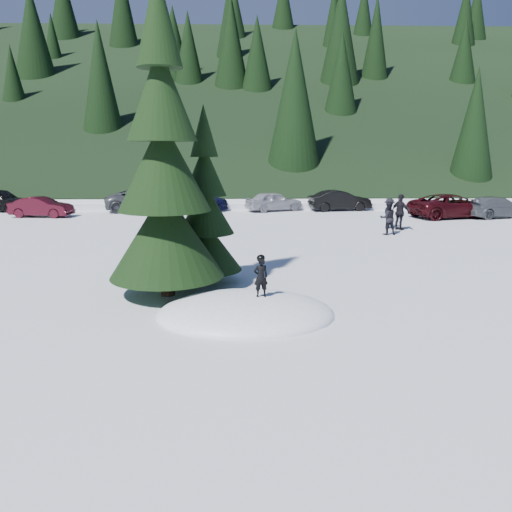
{
  "coord_description": "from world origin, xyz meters",
  "views": [
    {
      "loc": [
        -0.07,
        -11.94,
        4.05
      ],
      "look_at": [
        0.31,
        1.9,
        1.1
      ],
      "focal_mm": 35.0,
      "sensor_mm": 36.0,
      "label": 1
    }
  ],
  "objects_px": {
    "car_2": "(145,200)",
    "car_4": "(274,201)",
    "spruce_tall": "(164,177)",
    "adult_1": "(400,212)",
    "adult_2": "(389,213)",
    "car_1": "(41,207)",
    "child_skier": "(261,277)",
    "spruce_short": "(205,215)",
    "car_7": "(496,207)",
    "adult_0": "(388,218)",
    "car_3": "(193,200)",
    "car_5": "(340,200)",
    "car_6": "(452,206)"
  },
  "relations": [
    {
      "from": "car_5",
      "to": "car_4",
      "type": "bearing_deg",
      "value": 82.68
    },
    {
      "from": "adult_1",
      "to": "adult_2",
      "type": "distance_m",
      "value": 0.75
    },
    {
      "from": "child_skier",
      "to": "car_5",
      "type": "relative_size",
      "value": 0.24
    },
    {
      "from": "adult_0",
      "to": "child_skier",
      "type": "bearing_deg",
      "value": 55.09
    },
    {
      "from": "car_7",
      "to": "spruce_short",
      "type": "bearing_deg",
      "value": 115.59
    },
    {
      "from": "child_skier",
      "to": "car_4",
      "type": "relative_size",
      "value": 0.26
    },
    {
      "from": "spruce_tall",
      "to": "adult_0",
      "type": "height_order",
      "value": "spruce_tall"
    },
    {
      "from": "adult_1",
      "to": "car_6",
      "type": "xyz_separation_m",
      "value": [
        4.63,
        4.69,
        -0.21
      ]
    },
    {
      "from": "adult_0",
      "to": "car_3",
      "type": "xyz_separation_m",
      "value": [
        -10.45,
        10.29,
        -0.09
      ]
    },
    {
      "from": "spruce_short",
      "to": "car_6",
      "type": "height_order",
      "value": "spruce_short"
    },
    {
      "from": "car_4",
      "to": "car_7",
      "type": "xyz_separation_m",
      "value": [
        13.35,
        -3.7,
        -0.02
      ]
    },
    {
      "from": "adult_2",
      "to": "car_1",
      "type": "relative_size",
      "value": 0.42
    },
    {
      "from": "child_skier",
      "to": "car_1",
      "type": "height_order",
      "value": "child_skier"
    },
    {
      "from": "adult_1",
      "to": "adult_2",
      "type": "bearing_deg",
      "value": -3.36
    },
    {
      "from": "car_2",
      "to": "car_4",
      "type": "bearing_deg",
      "value": -103.97
    },
    {
      "from": "adult_1",
      "to": "adult_2",
      "type": "relative_size",
      "value": 1.17
    },
    {
      "from": "spruce_tall",
      "to": "car_7",
      "type": "relative_size",
      "value": 1.95
    },
    {
      "from": "car_1",
      "to": "car_7",
      "type": "bearing_deg",
      "value": -85.99
    },
    {
      "from": "adult_2",
      "to": "car_3",
      "type": "xyz_separation_m",
      "value": [
        -11.1,
        8.28,
        -0.07
      ]
    },
    {
      "from": "adult_0",
      "to": "car_3",
      "type": "height_order",
      "value": "adult_0"
    },
    {
      "from": "car_7",
      "to": "adult_2",
      "type": "bearing_deg",
      "value": 101.48
    },
    {
      "from": "adult_2",
      "to": "car_7",
      "type": "height_order",
      "value": "adult_2"
    },
    {
      "from": "spruce_short",
      "to": "adult_1",
      "type": "height_order",
      "value": "spruce_short"
    },
    {
      "from": "car_2",
      "to": "adult_0",
      "type": "bearing_deg",
      "value": -138.58
    },
    {
      "from": "spruce_tall",
      "to": "car_5",
      "type": "height_order",
      "value": "spruce_tall"
    },
    {
      "from": "spruce_tall",
      "to": "car_3",
      "type": "relative_size",
      "value": 1.74
    },
    {
      "from": "spruce_short",
      "to": "car_2",
      "type": "relative_size",
      "value": 1.02
    },
    {
      "from": "child_skier",
      "to": "adult_1",
      "type": "height_order",
      "value": "adult_1"
    },
    {
      "from": "spruce_short",
      "to": "child_skier",
      "type": "height_order",
      "value": "spruce_short"
    },
    {
      "from": "spruce_short",
      "to": "car_3",
      "type": "bearing_deg",
      "value": 96.8
    },
    {
      "from": "adult_0",
      "to": "car_5",
      "type": "distance_m",
      "value": 9.91
    },
    {
      "from": "car_4",
      "to": "car_5",
      "type": "bearing_deg",
      "value": -110.43
    },
    {
      "from": "adult_1",
      "to": "car_1",
      "type": "xyz_separation_m",
      "value": [
        -20.45,
        5.68,
        -0.3
      ]
    },
    {
      "from": "car_2",
      "to": "car_5",
      "type": "xyz_separation_m",
      "value": [
        13.21,
        -0.12,
        -0.04
      ]
    },
    {
      "from": "child_skier",
      "to": "car_6",
      "type": "distance_m",
      "value": 21.79
    },
    {
      "from": "spruce_tall",
      "to": "car_6",
      "type": "height_order",
      "value": "spruce_tall"
    },
    {
      "from": "adult_1",
      "to": "adult_2",
      "type": "height_order",
      "value": "adult_1"
    },
    {
      "from": "adult_0",
      "to": "spruce_tall",
      "type": "bearing_deg",
      "value": 41.82
    },
    {
      "from": "adult_1",
      "to": "car_7",
      "type": "relative_size",
      "value": 0.42
    },
    {
      "from": "car_2",
      "to": "car_3",
      "type": "bearing_deg",
      "value": -97.44
    },
    {
      "from": "spruce_short",
      "to": "car_6",
      "type": "bearing_deg",
      "value": 46.84
    },
    {
      "from": "child_skier",
      "to": "car_2",
      "type": "xyz_separation_m",
      "value": [
        -7.03,
        21.94,
        -0.25
      ]
    },
    {
      "from": "car_5",
      "to": "adult_2",
      "type": "bearing_deg",
      "value": 178.83
    },
    {
      "from": "car_5",
      "to": "adult_0",
      "type": "bearing_deg",
      "value": 173.53
    },
    {
      "from": "car_3",
      "to": "adult_1",
      "type": "bearing_deg",
      "value": -123.35
    },
    {
      "from": "child_skier",
      "to": "adult_1",
      "type": "relative_size",
      "value": 0.54
    },
    {
      "from": "spruce_tall",
      "to": "car_2",
      "type": "relative_size",
      "value": 1.64
    },
    {
      "from": "adult_2",
      "to": "car_2",
      "type": "height_order",
      "value": "adult_2"
    },
    {
      "from": "child_skier",
      "to": "car_5",
      "type": "bearing_deg",
      "value": -117.56
    },
    {
      "from": "car_5",
      "to": "car_7",
      "type": "height_order",
      "value": "car_5"
    }
  ]
}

